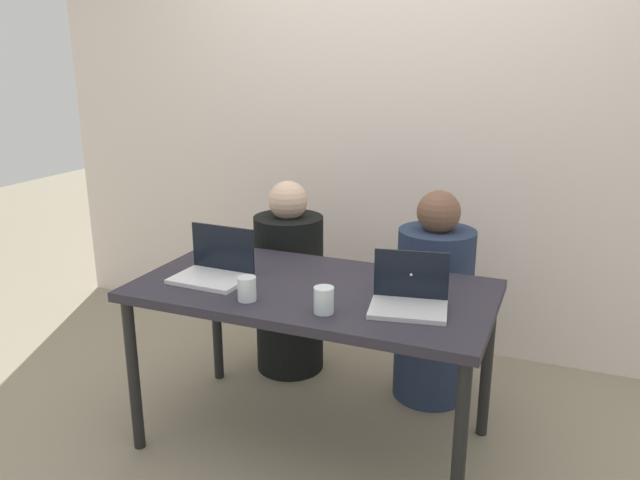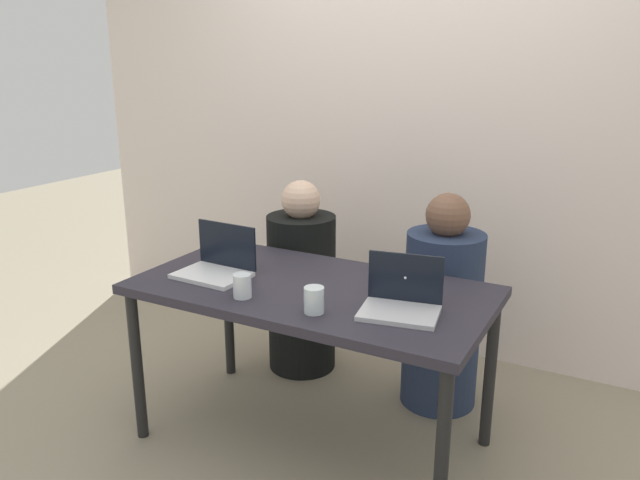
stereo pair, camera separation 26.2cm
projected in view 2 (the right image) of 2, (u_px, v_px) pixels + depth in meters
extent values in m
plane|color=gray|center=(312.00, 439.00, 2.82)|extent=(12.00, 12.00, 0.00)
cube|color=silver|center=(416.00, 133.00, 3.49)|extent=(4.50, 0.10, 2.50)
cube|color=#28252F|center=(311.00, 290.00, 2.61)|extent=(1.49, 0.78, 0.04)
cylinder|color=black|center=(137.00, 366.00, 2.75)|extent=(0.05, 0.05, 0.70)
cylinder|color=black|center=(442.00, 459.00, 2.12)|extent=(0.05, 0.05, 0.70)
cylinder|color=black|center=(228.00, 313.00, 3.32)|extent=(0.05, 0.05, 0.70)
cylinder|color=black|center=(490.00, 373.00, 2.69)|extent=(0.05, 0.05, 0.70)
cylinder|color=black|center=(302.00, 293.00, 3.38)|extent=(0.43, 0.43, 0.86)
sphere|color=beige|center=(301.00, 200.00, 3.23)|extent=(0.20, 0.20, 0.20)
cylinder|color=#25314C|center=(442.00, 320.00, 3.02)|extent=(0.40, 0.40, 0.87)
sphere|color=brown|center=(448.00, 215.00, 2.87)|extent=(0.21, 0.21, 0.21)
cube|color=silver|center=(212.00, 275.00, 2.71)|extent=(0.32, 0.23, 0.02)
cube|color=black|center=(227.00, 245.00, 2.77)|extent=(0.31, 0.02, 0.20)
sphere|color=white|center=(229.00, 244.00, 2.78)|extent=(0.04, 0.04, 0.04)
cube|color=silver|center=(399.00, 313.00, 2.31)|extent=(0.32, 0.25, 0.02)
cube|color=black|center=(406.00, 277.00, 2.38)|extent=(0.29, 0.06, 0.19)
sphere|color=white|center=(406.00, 276.00, 2.39)|extent=(0.03, 0.03, 0.03)
cylinder|color=white|center=(242.00, 286.00, 2.47)|extent=(0.07, 0.07, 0.10)
cylinder|color=silver|center=(242.00, 291.00, 2.48)|extent=(0.07, 0.07, 0.05)
cylinder|color=silver|center=(314.00, 300.00, 2.32)|extent=(0.08, 0.08, 0.10)
cylinder|color=silver|center=(314.00, 306.00, 2.33)|extent=(0.07, 0.07, 0.06)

